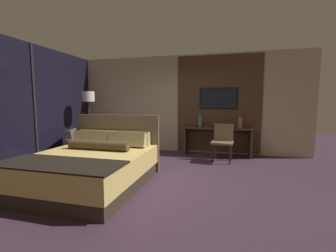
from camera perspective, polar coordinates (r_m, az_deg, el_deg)
The scene contains 12 objects.
ground_plane at distance 4.38m, azimuth -4.50°, elevation -13.36°, with size 16.00×16.00×0.00m, color #3D2838.
wall_back_tv_panel at distance 6.61m, azimuth 4.06°, elevation 5.59°, with size 7.20×0.09×2.80m.
wall_left_window at distance 6.13m, azimuth -30.88°, elevation 4.00°, with size 0.06×6.00×2.80m.
bed at distance 4.25m, azimuth -18.62°, elevation -9.38°, with size 1.87×2.18×1.19m.
desk at distance 6.31m, azimuth 12.39°, elevation -2.56°, with size 1.81×0.46×0.77m.
tv at distance 6.43m, azimuth 12.67°, elevation 6.86°, with size 1.03×0.04×0.58m.
desk_chair at distance 5.72m, azimuth 13.75°, elevation -3.14°, with size 0.55×0.55×0.92m.
armchair_by_window at distance 6.41m, azimuth -20.98°, elevation -5.13°, with size 0.91×0.93×0.75m.
floor_lamp at distance 6.75m, azimuth -19.56°, elevation 5.88°, with size 0.34×0.34×1.75m.
vase_tall at distance 6.20m, azimuth 8.16°, elevation 1.19°, with size 0.10×0.10×0.32m.
vase_short at distance 6.20m, azimuth 17.87°, elevation 0.81°, with size 0.11×0.11×0.29m.
book at distance 6.27m, azimuth 6.31°, elevation -0.06°, with size 0.24×0.19×0.03m.
Camera 1 is at (1.36, -3.90, 1.46)m, focal length 24.00 mm.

